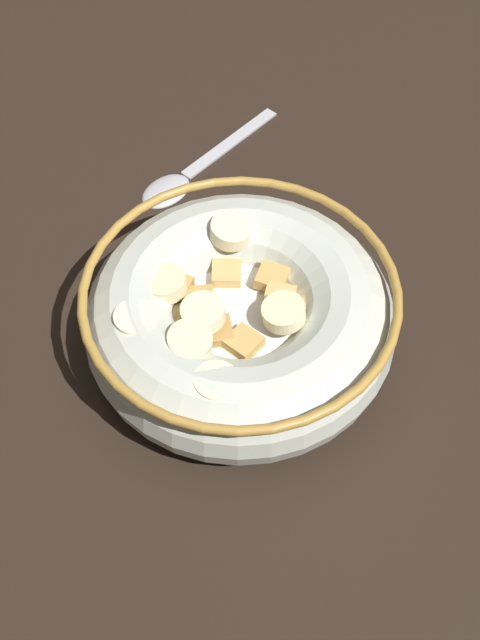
% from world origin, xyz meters
% --- Properties ---
extents(ground_plane, '(1.10, 1.10, 0.02)m').
position_xyz_m(ground_plane, '(0.00, 0.00, -0.01)').
color(ground_plane, black).
extents(cereal_bowl, '(0.19, 0.19, 0.07)m').
position_xyz_m(cereal_bowl, '(0.00, -0.00, 0.03)').
color(cereal_bowl, beige).
rests_on(cereal_bowl, ground_plane).
extents(spoon, '(0.14, 0.09, 0.01)m').
position_xyz_m(spoon, '(-0.15, -0.08, 0.00)').
color(spoon, '#B7B7BC').
rests_on(spoon, ground_plane).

